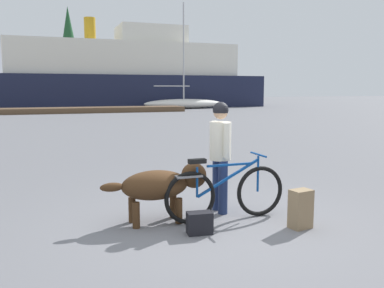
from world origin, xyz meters
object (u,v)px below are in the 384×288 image
(ferry_boat, at_px, (126,77))
(backpack, at_px, (301,209))
(bicycle, at_px, (225,193))
(person_cyclist, at_px, (220,147))
(handbag_pannier, at_px, (200,223))
(sailboat_moored, at_px, (184,103))
(dog, at_px, (162,185))

(ferry_boat, bearing_deg, backpack, -97.34)
(bicycle, bearing_deg, person_cyclist, 77.23)
(backpack, distance_m, handbag_pannier, 1.37)
(person_cyclist, bearing_deg, sailboat_moored, 72.24)
(handbag_pannier, relative_size, sailboat_moored, 0.03)
(person_cyclist, distance_m, dog, 1.07)
(person_cyclist, bearing_deg, ferry_boat, 81.36)
(dog, distance_m, sailboat_moored, 32.96)
(dog, bearing_deg, bicycle, -14.21)
(dog, height_order, sailboat_moored, sailboat_moored)
(person_cyclist, relative_size, backpack, 3.18)
(person_cyclist, relative_size, handbag_pannier, 5.15)
(bicycle, relative_size, person_cyclist, 1.10)
(handbag_pannier, distance_m, ferry_boat, 38.01)
(handbag_pannier, height_order, sailboat_moored, sailboat_moored)
(dog, distance_m, handbag_pannier, 0.80)
(bicycle, bearing_deg, backpack, -38.99)
(handbag_pannier, height_order, ferry_boat, ferry_boat)
(ferry_boat, height_order, sailboat_moored, sailboat_moored)
(bicycle, distance_m, dog, 0.90)
(dog, height_order, ferry_boat, ferry_boat)
(person_cyclist, height_order, handbag_pannier, person_cyclist)
(person_cyclist, height_order, backpack, person_cyclist)
(backpack, distance_m, sailboat_moored, 33.28)
(sailboat_moored, bearing_deg, backpack, -106.05)
(dog, xyz_separation_m, ferry_boat, (6.51, 36.77, 2.55))
(dog, distance_m, ferry_boat, 37.43)
(person_cyclist, relative_size, sailboat_moored, 0.17)
(dog, xyz_separation_m, sailboat_moored, (10.86, 31.12, -0.02))
(person_cyclist, xyz_separation_m, handbag_pannier, (-0.63, -0.79, -0.84))
(ferry_boat, bearing_deg, bicycle, -98.68)
(handbag_pannier, relative_size, ferry_boat, 0.01)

